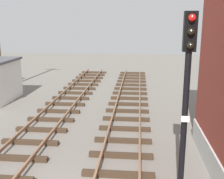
# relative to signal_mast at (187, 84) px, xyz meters

# --- Properties ---
(signal_mast) EXTENTS (0.36, 0.40, 5.42)m
(signal_mast) POSITION_rel_signal_mast_xyz_m (0.00, 0.00, 0.00)
(signal_mast) COLOR black
(signal_mast) RESTS_ON ground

